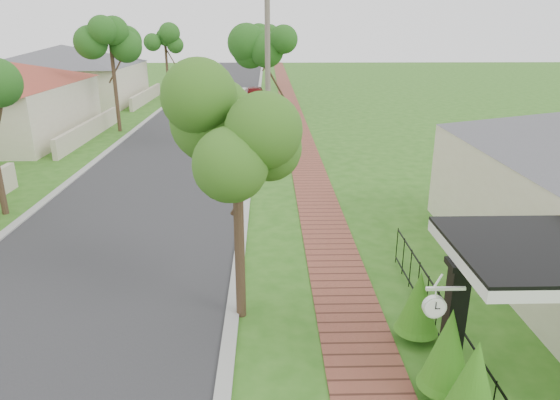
# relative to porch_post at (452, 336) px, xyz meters

# --- Properties ---
(ground) EXTENTS (160.00, 160.00, 0.00)m
(ground) POSITION_rel_porch_post_xyz_m (-4.55, 1.00, -1.12)
(ground) COLOR #295E16
(ground) RESTS_ON ground
(road) EXTENTS (7.00, 120.00, 0.02)m
(road) POSITION_rel_porch_post_xyz_m (-7.55, 21.00, -1.12)
(road) COLOR #28282B
(road) RESTS_ON ground
(kerb_right) EXTENTS (0.30, 120.00, 0.10)m
(kerb_right) POSITION_rel_porch_post_xyz_m (-3.90, 21.00, -1.12)
(kerb_right) COLOR #9E9E99
(kerb_right) RESTS_ON ground
(kerb_left) EXTENTS (0.30, 120.00, 0.10)m
(kerb_left) POSITION_rel_porch_post_xyz_m (-11.20, 21.00, -1.12)
(kerb_left) COLOR #9E9E99
(kerb_left) RESTS_ON ground
(sidewalk) EXTENTS (1.50, 120.00, 0.03)m
(sidewalk) POSITION_rel_porch_post_xyz_m (-1.30, 21.00, -1.12)
(sidewalk) COLOR brown
(sidewalk) RESTS_ON ground
(porch_post) EXTENTS (0.48, 0.48, 2.52)m
(porch_post) POSITION_rel_porch_post_xyz_m (0.00, 0.00, 0.00)
(porch_post) COLOR black
(porch_post) RESTS_ON ground
(picket_fence) EXTENTS (0.03, 8.02, 1.00)m
(picket_fence) POSITION_rel_porch_post_xyz_m (0.35, 1.00, -0.59)
(picket_fence) COLOR black
(picket_fence) RESTS_ON ground
(street_trees) EXTENTS (10.70, 37.65, 5.89)m
(street_trees) POSITION_rel_porch_post_xyz_m (-7.42, 27.84, 3.42)
(street_trees) COLOR #382619
(street_trees) RESTS_ON ground
(hedge_row) EXTENTS (0.92, 4.69, 1.90)m
(hedge_row) POSITION_rel_porch_post_xyz_m (-0.10, -0.77, -0.29)
(hedge_row) COLOR #2F6C15
(hedge_row) RESTS_ON ground
(far_house_grey) EXTENTS (15.56, 15.56, 4.60)m
(far_house_grey) POSITION_rel_porch_post_xyz_m (-19.52, 35.00, 1.22)
(far_house_grey) COLOR beige
(far_house_grey) RESTS_ON ground
(parked_car_red) EXTENTS (1.72, 4.13, 1.40)m
(parked_car_red) POSITION_rel_porch_post_xyz_m (-4.15, 33.75, -0.42)
(parked_car_red) COLOR #5D0D0E
(parked_car_red) RESTS_ON ground
(parked_car_white) EXTENTS (1.99, 4.46, 1.42)m
(parked_car_white) POSITION_rel_porch_post_xyz_m (-5.55, 32.09, -0.41)
(parked_car_white) COLOR white
(parked_car_white) RESTS_ON ground
(near_tree) EXTENTS (1.95, 1.95, 5.01)m
(near_tree) POSITION_rel_porch_post_xyz_m (-3.70, 2.50, 2.86)
(near_tree) COLOR #382619
(near_tree) RESTS_ON ground
(utility_pole) EXTENTS (1.20, 0.24, 8.29)m
(utility_pole) POSITION_rel_porch_post_xyz_m (-3.07, 14.89, 3.08)
(utility_pole) COLOR #706457
(utility_pole) RESTS_ON ground
(station_clock) EXTENTS (0.64, 0.13, 0.53)m
(station_clock) POSITION_rel_porch_post_xyz_m (-0.49, -0.37, 0.83)
(station_clock) COLOR white
(station_clock) RESTS_ON ground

